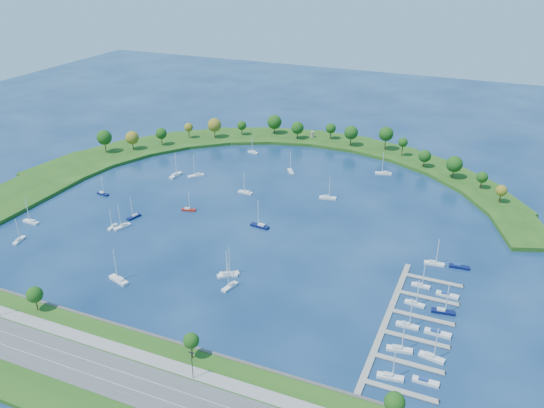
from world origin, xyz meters
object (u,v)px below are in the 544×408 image
at_px(docked_boat_5, 437,333).
at_px(moored_boat_8, 122,226).
at_px(moored_boat_17, 291,171).
at_px(docked_boat_2, 399,349).
at_px(docked_boat_9, 447,295).
at_px(moored_boat_13, 113,226).
at_px(docked_boat_1, 425,381).
at_px(moored_boat_5, 19,240).
at_px(moored_boat_11, 196,175).
at_px(moored_boat_7, 253,152).
at_px(docked_boat_7, 443,311).
at_px(moored_boat_18, 176,175).
at_px(docked_boat_6, 415,303).
at_px(moored_boat_1, 260,225).
at_px(docked_boat_0, 390,376).
at_px(docked_boat_11, 459,266).
at_px(moored_boat_3, 189,209).
at_px(docked_boat_10, 434,263).
at_px(moored_boat_9, 134,216).
at_px(moored_boat_16, 228,274).
at_px(moored_boat_4, 103,193).
at_px(docked_boat_8, 421,285).
at_px(moored_boat_12, 383,173).
at_px(docked_boat_3, 432,357).
at_px(moored_boat_2, 31,221).
at_px(harbor_tower, 312,134).
at_px(moored_boat_14, 230,286).
at_px(moored_boat_10, 119,279).
at_px(moored_boat_0, 246,192).
at_px(dock_system, 407,325).

bearing_deg(docked_boat_5, moored_boat_8, 172.66).
distance_m(moored_boat_17, docked_boat_2, 160.65).
relative_size(docked_boat_5, docked_boat_9, 1.06).
bearing_deg(moored_boat_13, docked_boat_1, 70.71).
distance_m(moored_boat_5, moored_boat_11, 104.12).
distance_m(moored_boat_7, docked_boat_7, 185.35).
distance_m(moored_boat_18, docked_boat_2, 180.46).
relative_size(moored_boat_8, docked_boat_1, 1.52).
bearing_deg(docked_boat_6, docked_boat_5, -47.83).
height_order(moored_boat_5, moored_boat_18, moored_boat_18).
relative_size(moored_boat_1, docked_boat_0, 1.11).
bearing_deg(docked_boat_2, docked_boat_11, 69.63).
xyz_separation_m(moored_boat_3, docked_boat_5, (129.97, -50.72, -0.19)).
relative_size(docked_boat_6, docked_boat_10, 0.91).
height_order(docked_boat_0, docked_boat_10, docked_boat_0).
bearing_deg(docked_boat_2, moored_boat_9, 152.45).
bearing_deg(moored_boat_1, docked_boat_11, -173.96).
relative_size(moored_boat_13, moored_boat_16, 0.70).
relative_size(moored_boat_8, docked_boat_0, 1.01).
bearing_deg(docked_boat_6, moored_boat_1, 163.08).
height_order(moored_boat_4, docked_boat_8, moored_boat_4).
xyz_separation_m(moored_boat_8, docked_boat_6, (138.90, -7.78, -0.04)).
bearing_deg(moored_boat_8, moored_boat_12, 159.34).
distance_m(docked_boat_3, docked_boat_6, 29.85).
distance_m(moored_boat_8, docked_boat_6, 139.12).
relative_size(moored_boat_2, docked_boat_6, 1.14).
bearing_deg(moored_boat_16, moored_boat_17, 54.24).
bearing_deg(moored_boat_2, moored_boat_13, -162.05).
distance_m(harbor_tower, moored_boat_14, 184.01).
height_order(moored_boat_10, moored_boat_12, moored_boat_10).
relative_size(moored_boat_14, docked_boat_1, 1.42).
bearing_deg(moored_boat_0, dock_system, 144.39).
bearing_deg(docked_boat_3, moored_boat_18, 157.73).
relative_size(moored_boat_1, moored_boat_16, 1.03).
relative_size(docked_boat_7, docked_boat_11, 1.45).
relative_size(docked_boat_0, docked_boat_2, 0.97).
height_order(moored_boat_1, moored_boat_12, moored_boat_12).
bearing_deg(moored_boat_8, docked_boat_10, 119.83).
bearing_deg(moored_boat_11, moored_boat_8, 42.88).
distance_m(moored_boat_3, moored_boat_7, 89.35).
bearing_deg(moored_boat_16, moored_boat_3, 90.49).
relative_size(moored_boat_3, moored_boat_10, 0.73).
bearing_deg(moored_boat_14, moored_boat_17, -156.31).
bearing_deg(moored_boat_9, docked_boat_9, 101.62).
bearing_deg(moored_boat_0, moored_boat_14, 114.43).
distance_m(moored_boat_7, docked_boat_2, 198.10).
bearing_deg(docked_boat_10, moored_boat_14, -150.51).
distance_m(harbor_tower, docked_boat_5, 209.51).
xyz_separation_m(moored_boat_8, moored_boat_16, (65.49, -17.71, 0.03)).
distance_m(moored_boat_5, docked_boat_0, 174.97).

